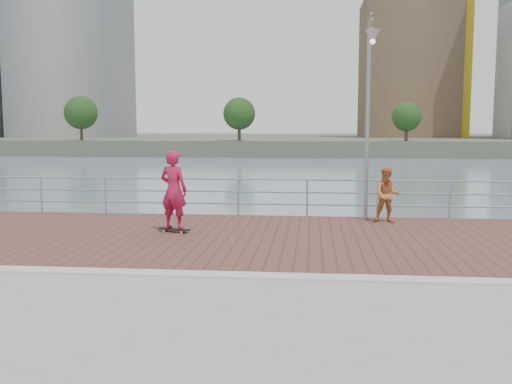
# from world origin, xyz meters

# --- Properties ---
(brick_lane) EXTENTS (40.00, 6.80, 0.02)m
(brick_lane) POSITION_xyz_m (0.00, 3.60, 0.01)
(brick_lane) COLOR brown
(brick_lane) RESTS_ON seawall
(curb) EXTENTS (40.00, 0.40, 0.06)m
(curb) POSITION_xyz_m (0.00, 0.00, 0.03)
(curb) COLOR #B7B5AD
(curb) RESTS_ON seawall
(far_shore) EXTENTS (320.00, 95.00, 2.50)m
(far_shore) POSITION_xyz_m (0.00, 122.50, -0.75)
(far_shore) COLOR #4C5142
(far_shore) RESTS_ON ground
(guardrail) EXTENTS (39.06, 0.06, 1.13)m
(guardrail) POSITION_xyz_m (0.00, 7.00, 0.69)
(guardrail) COLOR #8C9EA8
(guardrail) RESTS_ON brick_lane
(street_lamp) EXTENTS (0.40, 1.15, 5.43)m
(street_lamp) POSITION_xyz_m (2.69, 6.10, 3.86)
(street_lamp) COLOR gray
(street_lamp) RESTS_ON brick_lane
(skateboard) EXTENTS (0.82, 0.43, 0.09)m
(skateboard) POSITION_xyz_m (-2.28, 4.07, 0.09)
(skateboard) COLOR black
(skateboard) RESTS_ON brick_lane
(skateboarder) EXTENTS (0.82, 0.66, 1.97)m
(skateboarder) POSITION_xyz_m (-2.28, 4.07, 1.09)
(skateboarder) COLOR #AE173D
(skateboarder) RESTS_ON skateboard
(bystander) EXTENTS (0.77, 0.62, 1.53)m
(bystander) POSITION_xyz_m (3.24, 6.09, 0.78)
(bystander) COLOR #BF6E38
(bystander) RESTS_ON brick_lane
(skyline) EXTENTS (233.00, 41.00, 55.34)m
(skyline) POSITION_xyz_m (29.67, 104.34, 22.09)
(skyline) COLOR #ADA38E
(skyline) RESTS_ON far_shore
(shoreline_trees) EXTENTS (170.00, 5.18, 6.91)m
(shoreline_trees) POSITION_xyz_m (18.52, 77.00, 4.51)
(shoreline_trees) COLOR #473323
(shoreline_trees) RESTS_ON far_shore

